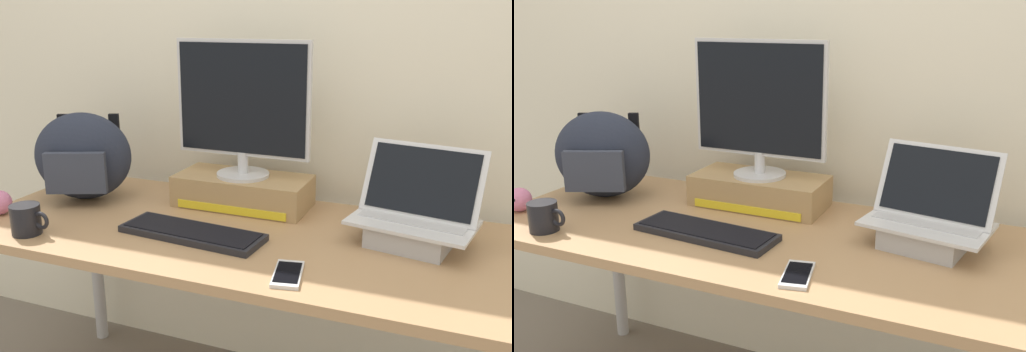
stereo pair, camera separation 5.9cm
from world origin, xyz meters
The scene contains 9 objects.
back_wall centered at (0.00, 0.46, 1.30)m, with size 7.00×0.10×2.60m, color silver.
desk centered at (0.00, 0.00, 0.67)m, with size 1.84×0.73×0.74m.
toner_box_yellow centered at (-0.14, 0.22, 0.79)m, with size 0.46×0.22×0.11m.
desktop_monitor centered at (-0.14, 0.22, 1.08)m, with size 0.47×0.18×0.46m.
open_laptop centered at (0.45, 0.09, 0.80)m, with size 0.38×0.29×0.28m.
external_keyboard centered at (-0.17, -0.10, 0.75)m, with size 0.45×0.18×0.02m.
messenger_backpack centered at (-0.69, 0.08, 0.89)m, with size 0.39×0.31×0.31m.
coffee_mug centered at (-0.64, -0.27, 0.78)m, with size 0.13×0.09×0.09m.
cell_phone centered at (0.19, -0.24, 0.74)m, with size 0.10×0.16×0.01m.
Camera 1 is at (0.60, -1.48, 1.38)m, focal length 39.22 mm.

